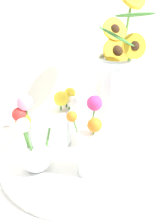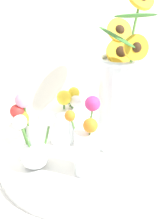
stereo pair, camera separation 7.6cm
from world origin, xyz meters
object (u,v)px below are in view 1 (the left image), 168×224
Objects in this scene: serving_tray at (84,161)px; vase_small_back at (60,120)px; vase_bulb_right at (33,145)px; mason_jar_sunflowers at (114,94)px; vase_small_center at (90,145)px.

vase_small_back reaches higher than serving_tray.
vase_small_back is (0.10, 0.11, -0.00)m from vase_bulb_right.
serving_tray is at bearing -158.73° from mason_jar_sunflowers.
vase_small_back is at bearing 99.13° from vase_small_center.
vase_bulb_right is at bearing -175.51° from serving_tray.
mason_jar_sunflowers is (0.10, 0.04, 0.16)m from serving_tray.
serving_tray is at bearing 82.66° from vase_small_center.
serving_tray is 1.03× the size of mason_jar_sunflowers.
vase_small_back is (-0.03, 0.16, -0.01)m from vase_small_center.
mason_jar_sunflowers reaches higher than serving_tray.
vase_bulb_right is (-0.13, -0.01, 0.09)m from serving_tray.
vase_small_center is 0.13m from vase_bulb_right.
mason_jar_sunflowers is at bearing -23.79° from vase_small_back.
vase_small_center is at bearing -97.34° from serving_tray.
serving_tray is 2.24× the size of vase_small_center.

